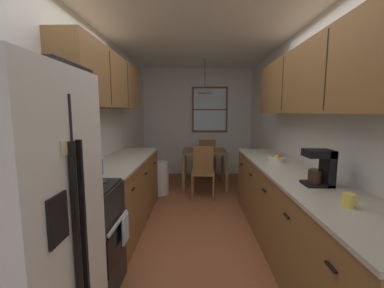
{
  "coord_description": "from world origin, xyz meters",
  "views": [
    {
      "loc": [
        -0.02,
        -2.4,
        1.51
      ],
      "look_at": [
        -0.08,
        1.19,
        1.05
      ],
      "focal_mm": 23.22,
      "sensor_mm": 36.0,
      "label": 1
    }
  ],
  "objects_px": {
    "coffee_maker": "(321,167)",
    "table_serving_bowl": "(206,149)",
    "dining_chair_far": "(207,156)",
    "storage_canister": "(97,166)",
    "mug_by_coffeemaker": "(349,200)",
    "dining_table": "(204,156)",
    "trash_bin": "(160,178)",
    "refrigerator": "(14,237)",
    "fruit_bowl": "(276,159)",
    "stove_range": "(77,240)",
    "microwave_over_range": "(53,86)",
    "dining_chair_near": "(203,169)"
  },
  "relations": [
    {
      "from": "microwave_over_range",
      "to": "dining_table",
      "type": "relative_size",
      "value": 0.69
    },
    {
      "from": "refrigerator",
      "to": "table_serving_bowl",
      "type": "xyz_separation_m",
      "value": [
        1.14,
        3.81,
        -0.1
      ]
    },
    {
      "from": "stove_range",
      "to": "storage_canister",
      "type": "distance_m",
      "value": 0.7
    },
    {
      "from": "fruit_bowl",
      "to": "table_serving_bowl",
      "type": "relative_size",
      "value": 1.28
    },
    {
      "from": "mug_by_coffeemaker",
      "to": "stove_range",
      "type": "bearing_deg",
      "value": 170.61
    },
    {
      "from": "stove_range",
      "to": "trash_bin",
      "type": "relative_size",
      "value": 1.83
    },
    {
      "from": "dining_chair_near",
      "to": "dining_chair_far",
      "type": "xyz_separation_m",
      "value": [
        0.12,
        1.27,
        0.0
      ]
    },
    {
      "from": "coffee_maker",
      "to": "mug_by_coffeemaker",
      "type": "xyz_separation_m",
      "value": [
        -0.05,
        -0.48,
        -0.11
      ]
    },
    {
      "from": "mug_by_coffeemaker",
      "to": "table_serving_bowl",
      "type": "height_order",
      "value": "mug_by_coffeemaker"
    },
    {
      "from": "refrigerator",
      "to": "coffee_maker",
      "type": "bearing_deg",
      "value": 23.03
    },
    {
      "from": "storage_canister",
      "to": "dining_chair_far",
      "type": "bearing_deg",
      "value": 69.32
    },
    {
      "from": "table_serving_bowl",
      "to": "mug_by_coffeemaker",
      "type": "bearing_deg",
      "value": -76.92
    },
    {
      "from": "storage_canister",
      "to": "microwave_over_range",
      "type": "bearing_deg",
      "value": -102.62
    },
    {
      "from": "microwave_over_range",
      "to": "dining_chair_near",
      "type": "height_order",
      "value": "microwave_over_range"
    },
    {
      "from": "storage_canister",
      "to": "table_serving_bowl",
      "type": "relative_size",
      "value": 1.05
    },
    {
      "from": "dining_table",
      "to": "coffee_maker",
      "type": "height_order",
      "value": "coffee_maker"
    },
    {
      "from": "stove_range",
      "to": "dining_chair_near",
      "type": "xyz_separation_m",
      "value": [
        1.1,
        2.47,
        0.03
      ]
    },
    {
      "from": "microwave_over_range",
      "to": "coffee_maker",
      "type": "distance_m",
      "value": 2.23
    },
    {
      "from": "refrigerator",
      "to": "trash_bin",
      "type": "height_order",
      "value": "refrigerator"
    },
    {
      "from": "dining_chair_far",
      "to": "table_serving_bowl",
      "type": "distance_m",
      "value": 0.68
    },
    {
      "from": "dining_table",
      "to": "fruit_bowl",
      "type": "height_order",
      "value": "fruit_bowl"
    },
    {
      "from": "dining_chair_far",
      "to": "table_serving_bowl",
      "type": "bearing_deg",
      "value": -95.48
    },
    {
      "from": "dining_table",
      "to": "table_serving_bowl",
      "type": "height_order",
      "value": "table_serving_bowl"
    },
    {
      "from": "refrigerator",
      "to": "dining_table",
      "type": "height_order",
      "value": "refrigerator"
    },
    {
      "from": "microwave_over_range",
      "to": "dining_table",
      "type": "bearing_deg",
      "value": 67.97
    },
    {
      "from": "coffee_maker",
      "to": "fruit_bowl",
      "type": "relative_size",
      "value": 1.47
    },
    {
      "from": "coffee_maker",
      "to": "table_serving_bowl",
      "type": "bearing_deg",
      "value": 106.03
    },
    {
      "from": "fruit_bowl",
      "to": "mug_by_coffeemaker",
      "type": "bearing_deg",
      "value": -89.92
    },
    {
      "from": "dining_chair_far",
      "to": "fruit_bowl",
      "type": "relative_size",
      "value": 4.37
    },
    {
      "from": "microwave_over_range",
      "to": "storage_canister",
      "type": "bearing_deg",
      "value": 77.38
    },
    {
      "from": "table_serving_bowl",
      "to": "fruit_bowl",
      "type": "bearing_deg",
      "value": -67.99
    },
    {
      "from": "dining_chair_far",
      "to": "coffee_maker",
      "type": "height_order",
      "value": "coffee_maker"
    },
    {
      "from": "mug_by_coffeemaker",
      "to": "storage_canister",
      "type": "bearing_deg",
      "value": 157.73
    },
    {
      "from": "storage_canister",
      "to": "mug_by_coffeemaker",
      "type": "xyz_separation_m",
      "value": [
        1.97,
        -0.81,
        -0.04
      ]
    },
    {
      "from": "microwave_over_range",
      "to": "refrigerator",
      "type": "bearing_deg",
      "value": -78.63
    },
    {
      "from": "refrigerator",
      "to": "fruit_bowl",
      "type": "xyz_separation_m",
      "value": [
        1.94,
        1.84,
        0.07
      ]
    },
    {
      "from": "stove_range",
      "to": "fruit_bowl",
      "type": "bearing_deg",
      "value": 30.25
    },
    {
      "from": "dining_table",
      "to": "table_serving_bowl",
      "type": "relative_size",
      "value": 5.47
    },
    {
      "from": "dining_table",
      "to": "trash_bin",
      "type": "bearing_deg",
      "value": -148.04
    },
    {
      "from": "dining_table",
      "to": "dining_chair_near",
      "type": "distance_m",
      "value": 0.65
    },
    {
      "from": "mug_by_coffeemaker",
      "to": "table_serving_bowl",
      "type": "bearing_deg",
      "value": 103.08
    },
    {
      "from": "fruit_bowl",
      "to": "table_serving_bowl",
      "type": "xyz_separation_m",
      "value": [
        -0.8,
        1.98,
        -0.17
      ]
    },
    {
      "from": "storage_canister",
      "to": "refrigerator",
      "type": "bearing_deg",
      "value": -88.45
    },
    {
      "from": "dining_table",
      "to": "trash_bin",
      "type": "relative_size",
      "value": 1.46
    },
    {
      "from": "stove_range",
      "to": "dining_chair_near",
      "type": "height_order",
      "value": "stove_range"
    },
    {
      "from": "table_serving_bowl",
      "to": "microwave_over_range",
      "type": "bearing_deg",
      "value": -112.28
    },
    {
      "from": "stove_range",
      "to": "table_serving_bowl",
      "type": "distance_m",
      "value": 3.34
    },
    {
      "from": "coffee_maker",
      "to": "table_serving_bowl",
      "type": "xyz_separation_m",
      "value": [
        -0.85,
        2.97,
        -0.29
      ]
    },
    {
      "from": "dining_chair_far",
      "to": "storage_canister",
      "type": "distance_m",
      "value": 3.51
    },
    {
      "from": "stove_range",
      "to": "dining_table",
      "type": "bearing_deg",
      "value": 69.8
    }
  ]
}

